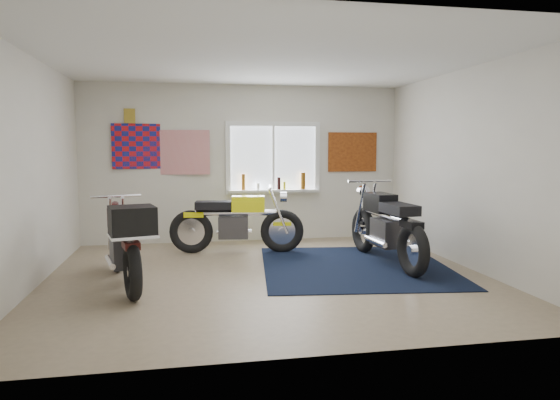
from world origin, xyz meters
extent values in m
plane|color=#9E896B|center=(0.00, 0.00, 0.00)|extent=(5.50, 5.50, 0.00)
plane|color=white|center=(0.00, 0.00, 2.70)|extent=(5.50, 5.50, 0.00)
plane|color=silver|center=(0.00, 2.50, 1.35)|extent=(5.50, 0.00, 5.50)
plane|color=silver|center=(0.00, -2.50, 1.35)|extent=(5.50, 0.00, 5.50)
plane|color=silver|center=(-2.75, 0.00, 1.35)|extent=(0.00, 5.00, 5.00)
plane|color=silver|center=(2.75, 0.00, 1.35)|extent=(0.00, 5.00, 5.00)
cube|color=black|center=(1.26, 0.27, 0.01)|extent=(2.80, 2.88, 0.01)
cube|color=white|center=(0.50, 2.48, 1.45)|extent=(1.50, 0.02, 1.10)
cube|color=white|center=(0.50, 2.47, 2.04)|extent=(1.66, 0.06, 0.08)
cube|color=white|center=(0.50, 2.47, 0.86)|extent=(1.66, 0.06, 0.08)
cube|color=white|center=(-0.29, 2.47, 1.45)|extent=(0.08, 0.06, 1.10)
cube|color=white|center=(1.29, 2.47, 1.45)|extent=(0.08, 0.06, 1.10)
cube|color=white|center=(0.50, 2.47, 1.45)|extent=(0.04, 0.06, 1.10)
cube|color=white|center=(0.50, 2.41, 0.88)|extent=(1.60, 0.16, 0.04)
cylinder|color=#955615|center=(-0.03, 2.40, 1.04)|extent=(0.07, 0.07, 0.28)
cylinder|color=white|center=(0.22, 2.40, 0.96)|extent=(0.06, 0.06, 0.12)
cylinder|color=black|center=(0.59, 2.40, 1.01)|extent=(0.06, 0.06, 0.22)
cylinder|color=yellow|center=(0.69, 2.40, 0.97)|extent=(0.05, 0.05, 0.14)
cylinder|color=brown|center=(1.02, 2.40, 1.05)|extent=(0.09, 0.09, 0.30)
plane|color=red|center=(-1.70, 2.48, 1.65)|extent=(1.00, 0.07, 1.00)
plane|color=red|center=(-1.05, 2.46, 1.55)|extent=(0.90, 0.09, 0.90)
cube|color=#AA8E30|center=(-1.90, 2.48, 2.15)|extent=(0.18, 0.02, 0.24)
cube|color=#A54C14|center=(1.95, 2.48, 1.55)|extent=(0.90, 0.03, 0.70)
torus|color=black|center=(0.45, 1.40, 0.33)|extent=(0.69, 0.23, 0.67)
torus|color=black|center=(-0.94, 1.60, 0.33)|extent=(0.69, 0.23, 0.67)
cylinder|color=white|center=(0.45, 1.40, 0.33)|extent=(0.12, 0.12, 0.11)
cylinder|color=white|center=(-0.94, 1.60, 0.33)|extent=(0.12, 0.12, 0.11)
cylinder|color=white|center=(-0.24, 1.50, 0.62)|extent=(1.27, 0.27, 0.09)
cube|color=#323234|center=(-0.29, 1.51, 0.40)|extent=(0.49, 0.34, 0.34)
cylinder|color=white|center=(-0.27, 1.67, 0.30)|extent=(0.56, 0.15, 0.07)
cube|color=#F4F20C|center=(-0.06, 1.47, 0.77)|extent=(0.54, 0.33, 0.24)
cube|color=black|center=(-0.59, 1.55, 0.74)|extent=(0.59, 0.36, 0.12)
cube|color=#F4F20C|center=(-0.89, 1.59, 0.60)|extent=(0.32, 0.20, 0.08)
cube|color=#F4F20C|center=(0.45, 1.40, 0.45)|extent=(0.30, 0.18, 0.05)
cylinder|color=white|center=(0.27, 1.43, 1.03)|extent=(0.12, 0.62, 0.04)
cylinder|color=white|center=(0.47, 1.40, 0.87)|extent=(0.12, 0.17, 0.16)
torus|color=black|center=(1.70, 1.18, 0.34)|extent=(0.19, 0.71, 0.70)
torus|color=black|center=(1.80, -0.37, 0.34)|extent=(0.19, 0.71, 0.70)
cylinder|color=white|center=(1.70, 1.18, 0.34)|extent=(0.12, 0.13, 0.12)
cylinder|color=white|center=(1.80, -0.37, 0.34)|extent=(0.12, 0.13, 0.12)
cylinder|color=white|center=(1.75, 0.40, 0.69)|extent=(0.18, 1.40, 0.10)
cube|color=#323234|center=(1.75, 0.35, 0.44)|extent=(0.34, 0.52, 0.38)
cylinder|color=white|center=(1.58, 0.34, 0.33)|extent=(0.11, 0.61, 0.08)
cube|color=black|center=(1.74, 0.60, 0.84)|extent=(0.32, 0.57, 0.27)
cube|color=black|center=(1.77, 0.02, 0.82)|extent=(0.35, 0.63, 0.13)
cube|color=black|center=(1.79, -0.32, 0.67)|extent=(0.20, 0.34, 0.09)
cube|color=black|center=(1.70, 1.18, 0.48)|extent=(0.17, 0.32, 0.06)
cylinder|color=white|center=(1.71, 0.98, 1.13)|extent=(0.69, 0.08, 0.04)
cylinder|color=white|center=(1.70, 1.20, 0.95)|extent=(0.18, 0.12, 0.18)
torus|color=black|center=(-1.92, 0.61, 0.32)|extent=(0.29, 0.66, 0.65)
torus|color=black|center=(-1.58, -0.74, 0.32)|extent=(0.29, 0.66, 0.65)
cylinder|color=white|center=(-1.92, 0.61, 0.32)|extent=(0.12, 0.13, 0.11)
cylinder|color=white|center=(-1.58, -0.74, 0.32)|extent=(0.12, 0.13, 0.11)
cylinder|color=white|center=(-1.75, -0.07, 0.62)|extent=(0.40, 1.24, 0.09)
cube|color=#323234|center=(-1.74, -0.12, 0.40)|extent=(0.38, 0.50, 0.34)
cylinder|color=white|center=(-1.89, -0.16, 0.30)|extent=(0.20, 0.55, 0.07)
cube|color=#390B09|center=(-1.79, 0.10, 0.76)|extent=(0.37, 0.55, 0.24)
cube|color=black|center=(-1.66, -0.41, 0.74)|extent=(0.41, 0.60, 0.12)
cube|color=#390B09|center=(-1.59, -0.70, 0.60)|extent=(0.23, 0.33, 0.08)
cube|color=#390B09|center=(-1.92, 0.61, 0.44)|extent=(0.20, 0.30, 0.05)
cylinder|color=white|center=(-1.88, 0.43, 1.02)|extent=(0.61, 0.19, 0.04)
cylinder|color=white|center=(-1.93, 0.63, 0.86)|extent=(0.18, 0.14, 0.16)
cube|color=black|center=(-1.55, -0.84, 0.88)|extent=(0.54, 0.52, 0.30)
camera|label=1|loc=(-0.99, -6.14, 1.63)|focal=32.00mm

